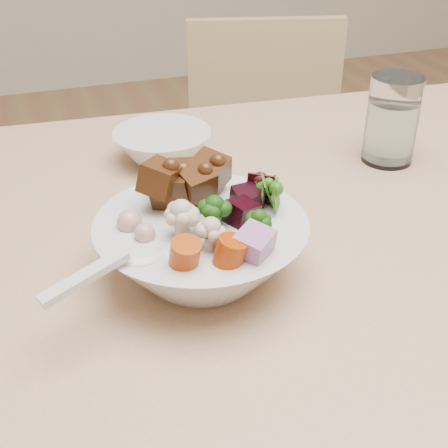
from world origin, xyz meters
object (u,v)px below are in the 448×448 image
object	(u,v)px
dining_table	(395,267)
chair_far	(268,176)
water_glass	(391,123)
food_bowl	(203,244)
side_bowl	(163,147)

from	to	relation	value
dining_table	chair_far	size ratio (longest dim) A/B	2.03
dining_table	chair_far	xyz separation A→B (m)	(0.11, 0.72, -0.23)
water_glass	chair_far	bearing A→B (deg)	86.53
food_bowl	water_glass	xyz separation A→B (m)	(0.37, 0.20, 0.02)
side_bowl	water_glass	bearing A→B (deg)	-17.92
food_bowl	side_bowl	size ratio (longest dim) A/B	1.58
food_bowl	water_glass	world-z (taller)	water_glass
chair_far	food_bowl	world-z (taller)	food_bowl
chair_far	water_glass	size ratio (longest dim) A/B	6.24
water_glass	side_bowl	bearing A→B (deg)	162.08
dining_table	water_glass	size ratio (longest dim) A/B	12.67
chair_far	food_bowl	distance (m)	0.92
food_bowl	side_bowl	bearing A→B (deg)	84.69
dining_table	food_bowl	xyz separation A→B (m)	(-0.29, -0.03, 0.12)
dining_table	chair_far	world-z (taller)	chair_far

